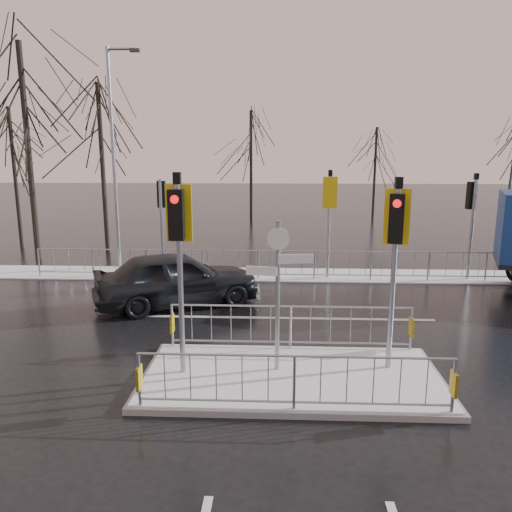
{
  "coord_description": "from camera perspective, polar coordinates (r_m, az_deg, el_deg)",
  "views": [
    {
      "loc": [
        -0.31,
        -9.33,
        4.56
      ],
      "look_at": [
        -0.88,
        3.57,
        1.8
      ],
      "focal_mm": 35.0,
      "sensor_mm": 36.0,
      "label": 1
    }
  ],
  "objects": [
    {
      "name": "street_lamp_left",
      "position": [
        19.8,
        -15.8,
        11.43
      ],
      "size": [
        1.25,
        0.18,
        8.2
      ],
      "color": "gray",
      "rests_on": "ground"
    },
    {
      "name": "tree_near_a",
      "position": [
        22.8,
        -24.93,
        14.89
      ],
      "size": [
        4.75,
        4.75,
        8.97
      ],
      "color": "black",
      "rests_on": "ground"
    },
    {
      "name": "far_kerb_fixtures",
      "position": [
        17.79,
        4.42,
        0.55
      ],
      "size": [
        18.0,
        0.65,
        3.83
      ],
      "color": "gray",
      "rests_on": "ground"
    },
    {
      "name": "tree_near_c",
      "position": [
        25.88,
        -26.06,
        10.74
      ],
      "size": [
        3.5,
        3.5,
        6.61
      ],
      "color": "black",
      "rests_on": "ground"
    },
    {
      "name": "car_far_lane",
      "position": [
        14.99,
        -9.03,
        -2.54
      ],
      "size": [
        5.18,
        3.74,
        1.64
      ],
      "primitive_type": "imported",
      "rotation": [
        0.0,
        0.0,
        1.99
      ],
      "color": "black",
      "rests_on": "ground"
    },
    {
      "name": "ground",
      "position": [
        10.39,
        4.1,
        -14.0
      ],
      "size": [
        120.0,
        120.0,
        0.0
      ],
      "primitive_type": "plane",
      "color": "black",
      "rests_on": "ground"
    },
    {
      "name": "tree_far_a",
      "position": [
        31.38,
        -0.57,
        12.55
      ],
      "size": [
        3.75,
        3.75,
        7.08
      ],
      "color": "black",
      "rests_on": "ground"
    },
    {
      "name": "lane_markings",
      "position": [
        10.09,
        4.15,
        -14.81
      ],
      "size": [
        8.0,
        11.38,
        0.01
      ],
      "color": "silver",
      "rests_on": "ground"
    },
    {
      "name": "snow_verge",
      "position": [
        18.5,
        3.41,
        -2.16
      ],
      "size": [
        30.0,
        2.0,
        0.04
      ],
      "primitive_type": "cube",
      "color": "silver",
      "rests_on": "ground"
    },
    {
      "name": "traffic_island",
      "position": [
        10.23,
        4.06,
        -12.0
      ],
      "size": [
        6.0,
        3.04,
        4.15
      ],
      "color": "slate",
      "rests_on": "ground"
    },
    {
      "name": "tree_far_b",
      "position": [
        33.92,
        13.5,
        11.1
      ],
      "size": [
        3.25,
        3.25,
        6.14
      ],
      "color": "black",
      "rests_on": "ground"
    },
    {
      "name": "tree_near_b",
      "position": [
        23.15,
        -17.33,
        12.99
      ],
      "size": [
        4.0,
        4.0,
        7.55
      ],
      "color": "black",
      "rests_on": "ground"
    }
  ]
}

